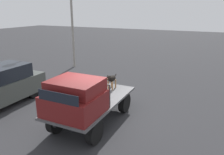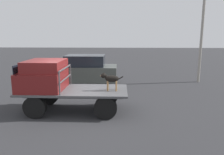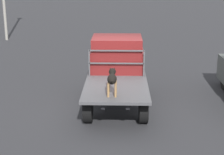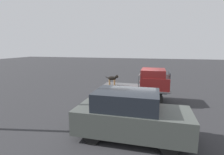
% 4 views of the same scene
% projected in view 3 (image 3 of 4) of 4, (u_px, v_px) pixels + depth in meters
% --- Properties ---
extents(ground_plane, '(80.00, 80.00, 0.00)m').
position_uv_depth(ground_plane, '(116.00, 106.00, 11.68)').
color(ground_plane, '#2D2D30').
extents(flatbed_truck, '(4.05, 1.86, 0.87)m').
position_uv_depth(flatbed_truck, '(116.00, 87.00, 11.50)').
color(flatbed_truck, black).
rests_on(flatbed_truck, ground).
extents(truck_cab, '(1.59, 1.74, 1.11)m').
position_uv_depth(truck_cab, '(117.00, 54.00, 12.37)').
color(truck_cab, maroon).
rests_on(truck_cab, flatbed_truck).
extents(truck_headboard, '(0.04, 1.74, 0.84)m').
position_uv_depth(truck_headboard, '(117.00, 59.00, 11.57)').
color(truck_headboard, '#4C4C4F').
rests_on(truck_headboard, flatbed_truck).
extents(dog, '(0.87, 0.25, 0.70)m').
position_uv_depth(dog, '(112.00, 78.00, 9.98)').
color(dog, '#9E7547').
rests_on(dog, flatbed_truck).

